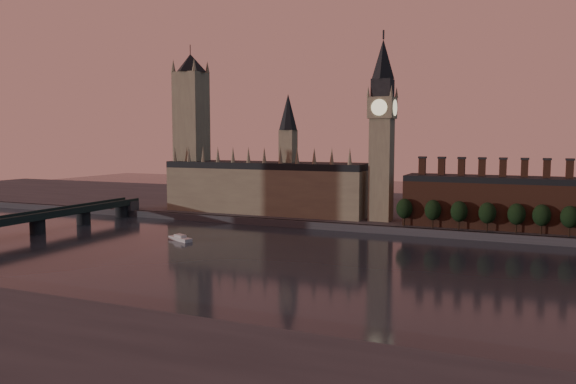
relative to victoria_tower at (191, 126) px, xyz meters
name	(u,v)px	position (x,y,z in m)	size (l,w,h in m)	color
ground	(289,266)	(120.00, -115.00, -59.09)	(900.00, 900.00, 0.00)	black
north_bank	(390,209)	(120.00, 63.04, -57.09)	(900.00, 182.00, 4.00)	#46464B
palace_of_westminster	(267,185)	(55.59, -0.09, -37.46)	(130.00, 30.30, 74.00)	gray
victoria_tower	(191,126)	(0.00, 0.00, 0.00)	(24.00, 24.00, 108.00)	gray
big_ben	(382,128)	(130.00, -5.00, -2.26)	(15.00, 15.00, 107.00)	gray
chimney_block	(512,202)	(200.00, -5.00, -41.27)	(110.00, 25.00, 37.00)	brown
embankment_tree_0	(404,209)	(146.69, -20.37, -45.62)	(8.60, 8.60, 14.88)	black
embankment_tree_1	(433,210)	(161.74, -20.56, -45.62)	(8.60, 8.60, 14.88)	black
embankment_tree_2	(459,211)	(175.04, -21.17, -45.62)	(8.60, 8.60, 14.88)	black
embankment_tree_3	(487,213)	(188.85, -21.50, -45.62)	(8.60, 8.60, 14.88)	black
embankment_tree_4	(516,214)	(202.48, -20.28, -45.62)	(8.60, 8.60, 14.88)	black
embankment_tree_5	(542,215)	(213.88, -19.72, -45.62)	(8.60, 8.60, 14.88)	black
embankment_tree_6	(570,217)	(226.25, -20.72, -45.62)	(8.60, 8.60, 14.88)	black
westminster_bridge	(6,225)	(-35.00, -117.70, -51.65)	(14.00, 200.00, 11.55)	#1A2925
river_boat	(180,238)	(48.17, -85.95, -57.91)	(15.79, 10.08, 3.06)	silver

